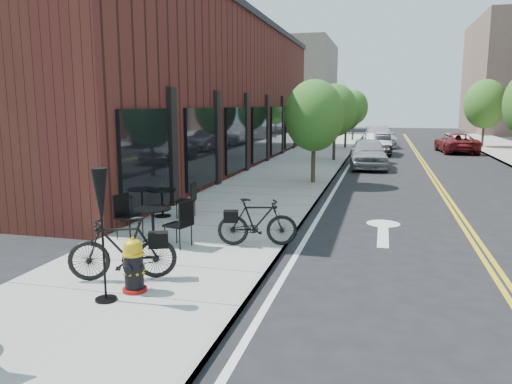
% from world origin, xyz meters
% --- Properties ---
extents(ground, '(120.00, 120.00, 0.00)m').
position_xyz_m(ground, '(0.00, 0.00, 0.00)').
color(ground, black).
rests_on(ground, ground).
extents(sidewalk_near, '(4.00, 70.00, 0.12)m').
position_xyz_m(sidewalk_near, '(-2.00, 10.00, 0.06)').
color(sidewalk_near, '#9E9B93').
rests_on(sidewalk_near, ground).
extents(building_near, '(5.00, 28.00, 7.00)m').
position_xyz_m(building_near, '(-6.50, 14.00, 3.50)').
color(building_near, '#4F2219').
rests_on(building_near, ground).
extents(bg_building_left, '(8.00, 14.00, 10.00)m').
position_xyz_m(bg_building_left, '(-8.00, 48.00, 5.00)').
color(bg_building_left, '#726656').
rests_on(bg_building_left, ground).
extents(tree_near_a, '(2.20, 2.20, 3.81)m').
position_xyz_m(tree_near_a, '(-0.60, 9.00, 2.60)').
color(tree_near_a, '#382B1E').
rests_on(tree_near_a, sidewalk_near).
extents(tree_near_b, '(2.30, 2.30, 3.98)m').
position_xyz_m(tree_near_b, '(-0.60, 17.00, 2.71)').
color(tree_near_b, '#382B1E').
rests_on(tree_near_b, sidewalk_near).
extents(tree_near_c, '(2.10, 2.10, 3.67)m').
position_xyz_m(tree_near_c, '(-0.60, 25.00, 2.53)').
color(tree_near_c, '#382B1E').
rests_on(tree_near_c, sidewalk_near).
extents(tree_near_d, '(2.40, 2.40, 4.11)m').
position_xyz_m(tree_near_d, '(-0.60, 33.00, 2.79)').
color(tree_near_d, '#382B1E').
rests_on(tree_near_d, sidewalk_near).
extents(tree_far_c, '(2.80, 2.80, 4.62)m').
position_xyz_m(tree_far_c, '(8.60, 28.00, 3.06)').
color(tree_far_c, '#382B1E').
rests_on(tree_far_c, sidewalk_far).
extents(fire_hydrant, '(0.40, 0.40, 0.87)m').
position_xyz_m(fire_hydrant, '(-1.76, -2.85, 0.53)').
color(fire_hydrant, maroon).
rests_on(fire_hydrant, sidewalk_near).
extents(bicycle_left, '(1.83, 1.14, 1.07)m').
position_xyz_m(bicycle_left, '(-2.20, -2.40, 0.65)').
color(bicycle_left, black).
rests_on(bicycle_left, sidewalk_near).
extents(bicycle_right, '(1.71, 0.86, 0.99)m').
position_xyz_m(bicycle_right, '(-0.53, 0.15, 0.62)').
color(bicycle_right, black).
rests_on(bicycle_right, sidewalk_near).
extents(bistro_set_b, '(1.84, 0.95, 0.97)m').
position_xyz_m(bistro_set_b, '(-2.72, -0.19, 0.61)').
color(bistro_set_b, black).
rests_on(bistro_set_b, sidewalk_near).
extents(bistro_set_c, '(1.74, 0.80, 0.93)m').
position_xyz_m(bistro_set_c, '(-3.60, 2.17, 0.59)').
color(bistro_set_c, black).
rests_on(bistro_set_c, sidewalk_near).
extents(patio_umbrella, '(0.32, 0.32, 1.99)m').
position_xyz_m(patio_umbrella, '(-2.00, -3.29, 1.55)').
color(patio_umbrella, black).
rests_on(patio_umbrella, sidewalk_near).
extents(parked_car_a, '(2.06, 4.38, 1.45)m').
position_xyz_m(parked_car_a, '(1.24, 14.85, 0.72)').
color(parked_car_a, '#94969B').
rests_on(parked_car_a, ground).
extents(parked_car_b, '(1.72, 4.21, 1.36)m').
position_xyz_m(parked_car_b, '(1.60, 21.73, 0.68)').
color(parked_car_b, black).
rests_on(parked_car_b, ground).
extents(parked_car_c, '(2.61, 5.31, 1.48)m').
position_xyz_m(parked_car_c, '(1.60, 27.64, 0.74)').
color(parked_car_c, silver).
rests_on(parked_car_c, ground).
extents(parked_car_far, '(2.47, 4.64, 1.24)m').
position_xyz_m(parked_car_far, '(6.41, 24.21, 0.62)').
color(parked_car_far, maroon).
rests_on(parked_car_far, ground).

